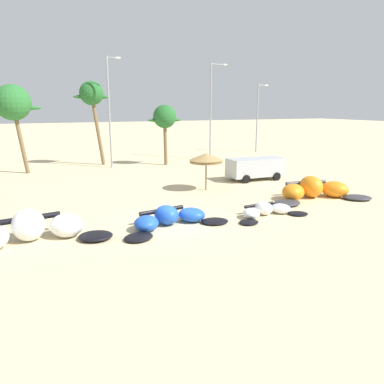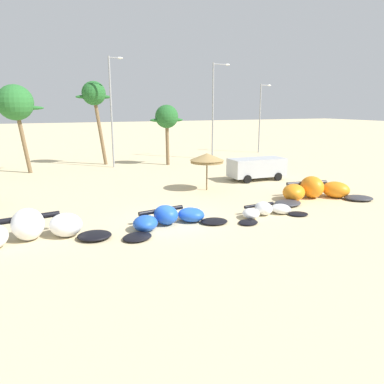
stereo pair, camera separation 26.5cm
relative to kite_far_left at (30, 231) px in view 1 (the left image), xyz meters
The scene contains 13 objects.
ground_plane 7.26m from the kite_far_left, ahead, with size 260.00×260.00×0.00m, color beige.
kite_far_left is the anchor object (origin of this frame).
kite_left 6.70m from the kite_far_left, ahead, with size 6.22×3.38×1.02m.
kite_left_of_center 12.42m from the kite_far_left, ahead, with size 4.89×2.38×0.76m.
kite_center 17.77m from the kite_far_left, ahead, with size 7.43×3.94×1.47m.
beach_umbrella_middle 13.96m from the kite_far_left, 28.69° to the left, with size 2.53×2.53×2.77m.
parked_van 19.61m from the kite_far_left, 25.94° to the left, with size 4.80×2.34×1.84m.
palm_left 20.67m from the kite_far_left, 91.92° to the left, with size 4.78×3.19×8.03m.
palm_left_of_gap 24.17m from the kite_far_left, 73.31° to the left, with size 3.66×2.44×8.63m.
palm_center_left 24.00m from the kite_far_left, 55.09° to the left, with size 3.61×2.41×6.27m.
lamppost_west_center 22.15m from the kite_far_left, 68.14° to the left, with size 1.47×0.24×10.84m.
lamppost_east_center 30.13m from the kite_far_left, 47.10° to the left, with size 2.17×0.24×10.91m.
lamppost_east 38.20m from the kite_far_left, 40.92° to the left, with size 1.63×0.24×8.94m.
Camera 1 is at (-6.94, -18.18, 6.13)m, focal length 34.66 mm.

